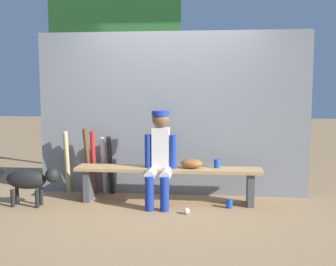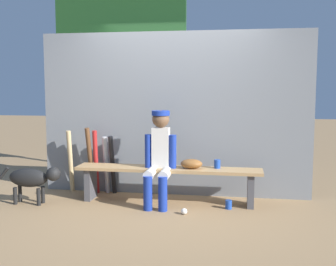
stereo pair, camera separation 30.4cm
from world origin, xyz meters
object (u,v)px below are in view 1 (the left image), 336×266
object	(u,v)px
bat_aluminum_black	(110,166)
bat_wood_dark	(88,161)
baseball_glove	(191,164)
baseball	(187,211)
bat_aluminum_red	(93,163)
bat_wood_natural	(67,162)
player_seated	(160,154)
bat_aluminum_silver	(104,166)
scoreboard	(118,32)
dog	(31,180)
cup_on_bench	(217,164)
dugout_bench	(168,175)
cup_on_ground	(229,204)

from	to	relation	value
bat_aluminum_black	bat_wood_dark	world-z (taller)	bat_wood_dark
baseball_glove	baseball	world-z (taller)	baseball_glove
bat_aluminum_red	bat_wood_natural	bearing A→B (deg)	175.43
player_seated	bat_aluminum_silver	xyz separation A→B (m)	(-0.84, 0.43, -0.24)
scoreboard	dog	xyz separation A→B (m)	(-0.76, -1.68, -2.02)
baseball_glove	cup_on_bench	bearing A→B (deg)	11.21
bat_wood_dark	bat_wood_natural	world-z (taller)	bat_wood_dark
baseball_glove	scoreboard	size ratio (longest dim) A/B	0.08
baseball	dugout_bench	bearing A→B (deg)	119.95
baseball_glove	bat_wood_dark	bearing A→B (deg)	169.59
bat_wood_natural	cup_on_ground	size ratio (longest dim) A/B	8.06
cup_on_ground	cup_on_bench	xyz separation A→B (m)	(-0.16, 0.23, 0.46)
dugout_bench	dog	distance (m)	1.73
dog	scoreboard	bearing A→B (deg)	65.73
baseball_glove	bat_aluminum_black	world-z (taller)	bat_aluminum_black
bat_aluminum_red	dugout_bench	bearing A→B (deg)	-14.57
dugout_bench	dog	size ratio (longest dim) A/B	2.85
dugout_bench	baseball_glove	xyz separation A→B (m)	(0.30, 0.00, 0.16)
player_seated	bat_aluminum_red	world-z (taller)	player_seated
bat_aluminum_red	cup_on_ground	distance (m)	1.95
player_seated	bat_wood_natural	xyz separation A→B (m)	(-1.36, 0.42, -0.21)
player_seated	bat_aluminum_silver	world-z (taller)	player_seated
bat_wood_dark	cup_on_bench	world-z (taller)	bat_wood_dark
player_seated	baseball	bearing A→B (deg)	-44.78
dog	baseball_glove	bearing A→B (deg)	10.02
dugout_bench	bat_wood_dark	xyz separation A→B (m)	(-1.14, 0.27, 0.11)
bat_wood_dark	dog	bearing A→B (deg)	-131.68
bat_aluminum_red	dog	bearing A→B (deg)	-134.79
scoreboard	bat_aluminum_red	bearing A→B (deg)	-97.11
cup_on_ground	scoreboard	distance (m)	3.24
dugout_bench	cup_on_ground	size ratio (longest dim) A/B	21.84
bat_aluminum_red	cup_on_bench	xyz separation A→B (m)	(1.70, -0.21, 0.06)
dugout_bench	baseball_glove	bearing A→B (deg)	0.00
baseball	bat_aluminum_black	bearing A→B (deg)	145.30
cup_on_bench	baseball	bearing A→B (deg)	-123.30
dugout_bench	dog	xyz separation A→B (m)	(-1.70, -0.35, -0.02)
baseball	scoreboard	size ratio (longest dim) A/B	0.02
player_seated	bat_aluminum_black	world-z (taller)	player_seated
bat_wood_natural	bat_wood_dark	bearing A→B (deg)	-7.82
bat_aluminum_silver	bat_aluminum_red	distance (m)	0.15
baseball	dog	distance (m)	2.00
player_seated	bat_aluminum_silver	distance (m)	0.97
cup_on_bench	dog	size ratio (longest dim) A/B	0.13
bat_aluminum_red	bat_wood_natural	world-z (taller)	bat_aluminum_red
cup_on_bench	scoreboard	bearing A→B (deg)	141.14
baseball_glove	bat_aluminum_red	distance (m)	1.40
dugout_bench	cup_on_bench	bearing A→B (deg)	5.86
cup_on_ground	player_seated	bearing A→B (deg)	176.52
dugout_bench	bat_aluminum_red	world-z (taller)	bat_aluminum_red
player_seated	bat_aluminum_black	distance (m)	0.87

